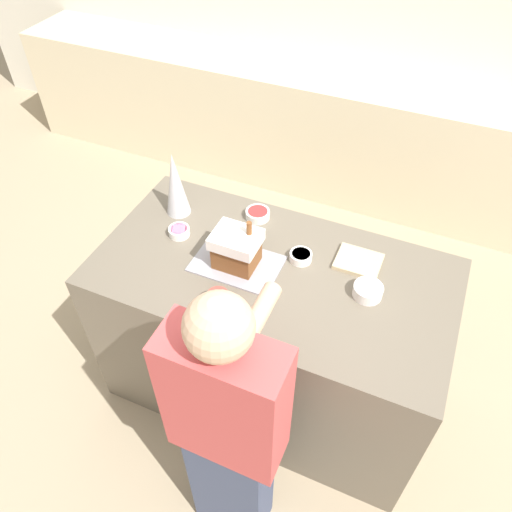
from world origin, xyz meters
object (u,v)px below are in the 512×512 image
Objects in this scene: decorative_tree at (175,184)px; candy_bowl_center_rear at (301,256)px; baking_tray at (237,264)px; candy_bowl_far_left at (179,231)px; gingerbread_house at (236,248)px; candy_bowl_far_right at (368,291)px; person at (229,434)px; cookbook at (358,261)px; candy_bowl_beside_tree at (258,214)px; mug at (218,301)px.

decorative_tree is 3.32× the size of candy_bowl_center_rear.
decorative_tree is at bearing 152.60° from baking_tray.
candy_bowl_far_left is at bearing -59.67° from decorative_tree.
candy_bowl_far_left is (-0.34, 0.07, -0.08)m from gingerbread_house.
candy_bowl_far_right is at bearing 5.41° from baking_tray.
candy_bowl_far_right is 0.82m from person.
gingerbread_house is at bearing -11.59° from candy_bowl_far_left.
decorative_tree is 1.69× the size of cookbook.
candy_bowl_far_right is at bearing -0.85° from candy_bowl_far_left.
person is (0.03, -0.83, -0.16)m from candy_bowl_center_rear.
decorative_tree is at bearing -179.62° from cookbook.
candy_bowl_center_rear is at bearing 91.90° from person.
baking_tray is 0.56m from cookbook.
gingerbread_house is 0.35m from candy_bowl_beside_tree.
cookbook is (0.93, 0.01, -0.16)m from decorative_tree.
cookbook is at bearing 24.30° from baking_tray.
mug is 0.52m from person.
baking_tray is 0.34m from candy_bowl_beside_tree.
baking_tray is at bearing -155.70° from cookbook.
cookbook is at bearing 76.37° from person.
candy_bowl_far_right is (1.02, -0.17, -0.14)m from decorative_tree.
candy_bowl_far_right is (0.34, -0.09, 0.01)m from candy_bowl_center_rear.
candy_bowl_far_right is 1.39× the size of mug.
gingerbread_house is 0.60m from candy_bowl_far_right.
decorative_tree is (-0.43, 0.22, 0.17)m from baking_tray.
decorative_tree reaches higher than mug.
cookbook is at bearing 116.34° from candy_bowl_far_right.
person is at bearing -50.55° from candy_bowl_far_left.
baking_tray is at bearing 98.49° from mug.
candy_bowl_beside_tree is at bearing 156.03° from candy_bowl_far_right.
candy_bowl_center_rear is (0.26, 0.14, 0.02)m from baking_tray.
decorative_tree is 0.71m from candy_bowl_center_rear.
baking_tray is at bearing -82.76° from candy_bowl_beside_tree.
cookbook is (0.25, 0.08, -0.01)m from candy_bowl_center_rear.
candy_bowl_far_left is 0.50× the size of cookbook.
mug is (0.38, -0.33, 0.02)m from candy_bowl_far_left.
candy_bowl_beside_tree is 0.40m from candy_bowl_far_left.
candy_bowl_beside_tree is at bearing 147.03° from candy_bowl_center_rear.
candy_bowl_center_rear is 0.85× the size of candy_bowl_beside_tree.
cookbook is 0.95m from person.
candy_bowl_far_left is (-0.34, 0.07, 0.02)m from baking_tray.
decorative_tree is 3.74× the size of mug.
gingerbread_house is 2.34× the size of candy_bowl_far_left.
person is (0.28, -0.69, -0.24)m from gingerbread_house.
baking_tray is 0.10m from gingerbread_house.
baking_tray is at bearing -174.59° from candy_bowl_far_right.
cookbook is at bearing 46.55° from mug.
decorative_tree reaches higher than candy_bowl_far_right.
candy_bowl_beside_tree is at bearing 97.79° from mug.
candy_bowl_beside_tree is 1.19× the size of candy_bowl_far_left.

